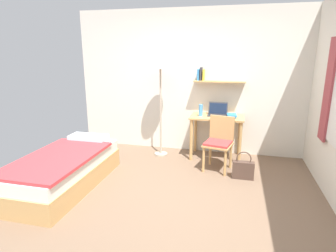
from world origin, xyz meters
TOP-DOWN VIEW (x-y plane):
  - ground_plane at (0.00, 0.00)m, footprint 5.28×5.28m
  - wall_back at (0.00, 2.02)m, footprint 4.40×0.27m
  - bed at (-1.50, 0.06)m, footprint 0.88×1.85m
  - desk at (0.48, 1.70)m, footprint 0.91×0.57m
  - desk_chair at (0.56, 1.19)m, footprint 0.49×0.50m
  - standing_lamp at (-0.51, 1.60)m, footprint 0.37×0.37m
  - laptop at (0.49, 1.76)m, footprint 0.34×0.24m
  - water_bottle at (0.20, 1.62)m, footprint 0.07×0.07m
  - book_stack at (0.73, 1.65)m, footprint 0.18×0.23m
  - handbag at (0.95, 0.90)m, footprint 0.32×0.11m

SIDE VIEW (x-z plane):
  - ground_plane at x=0.00m, z-range 0.00..0.00m
  - handbag at x=0.95m, z-range -0.07..0.36m
  - bed at x=-1.50m, z-range -0.03..0.51m
  - desk_chair at x=0.56m, z-range 0.05..0.90m
  - desk at x=0.48m, z-range 0.23..0.99m
  - book_stack at x=0.73m, z-range 0.76..0.82m
  - laptop at x=0.49m, z-range 0.71..0.93m
  - water_bottle at x=0.20m, z-range 0.76..0.97m
  - wall_back at x=0.00m, z-range 0.00..2.60m
  - standing_lamp at x=-0.51m, z-range 0.68..2.47m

